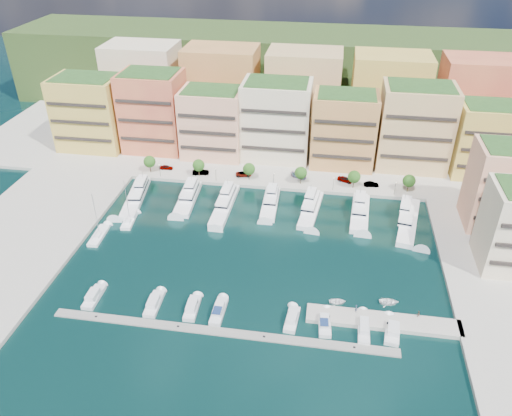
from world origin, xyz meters
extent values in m
plane|color=black|center=(0.00, 0.00, 0.00)|extent=(400.00, 400.00, 0.00)
cube|color=#9E998E|center=(0.00, 62.00, 0.00)|extent=(220.00, 64.00, 2.00)
cube|color=#9E998E|center=(-62.00, -8.00, 0.00)|extent=(34.00, 76.00, 2.00)
cube|color=#1E3214|center=(0.00, 110.00, 0.00)|extent=(240.00, 40.00, 58.00)
cube|color=gray|center=(-3.00, -30.00, 0.00)|extent=(72.00, 2.20, 0.35)
cube|color=#9E998E|center=(30.00, -22.00, 0.00)|extent=(32.00, 5.00, 2.00)
cube|color=gold|center=(-66.00, 50.00, 13.00)|extent=(22.00, 16.00, 24.00)
cube|color=black|center=(-66.00, 41.75, 13.00)|extent=(20.24, 0.50, 0.90)
cube|color=#25491D|center=(-66.00, 50.00, 25.40)|extent=(19.36, 14.08, 0.80)
cube|color=#DE7E4A|center=(-44.00, 52.00, 14.00)|extent=(20.00, 16.00, 26.00)
cube|color=black|center=(-44.00, 43.75, 14.00)|extent=(18.40, 0.50, 0.90)
cube|color=#25491D|center=(-44.00, 52.00, 27.40)|extent=(17.60, 14.08, 0.80)
cube|color=#EDAC84|center=(-23.00, 50.00, 12.00)|extent=(20.00, 15.00, 22.00)
cube|color=black|center=(-23.00, 42.25, 12.00)|extent=(18.40, 0.50, 0.90)
cube|color=#25491D|center=(-23.00, 50.00, 23.40)|extent=(17.60, 13.20, 0.80)
cube|color=beige|center=(-2.00, 52.00, 13.50)|extent=(22.00, 16.00, 25.00)
cube|color=black|center=(-2.00, 43.75, 13.50)|extent=(20.24, 0.50, 0.90)
cube|color=#25491D|center=(-2.00, 52.00, 26.40)|extent=(19.36, 14.08, 0.80)
cube|color=#D1894E|center=(20.00, 50.00, 12.50)|extent=(20.00, 15.00, 23.00)
cube|color=black|center=(20.00, 42.25, 12.50)|extent=(18.40, 0.50, 0.90)
cube|color=#25491D|center=(20.00, 50.00, 24.40)|extent=(17.60, 13.20, 0.80)
cube|color=tan|center=(42.00, 52.00, 14.00)|extent=(22.00, 16.00, 26.00)
cube|color=black|center=(42.00, 43.75, 14.00)|extent=(20.24, 0.50, 0.90)
cube|color=#25491D|center=(42.00, 52.00, 27.40)|extent=(19.36, 14.08, 0.80)
cube|color=gold|center=(64.00, 50.00, 12.00)|extent=(20.00, 15.00, 22.00)
cube|color=black|center=(64.00, 42.25, 12.00)|extent=(18.40, 0.50, 0.90)
cube|color=#25491D|center=(64.00, 50.00, 23.40)|extent=(17.60, 13.20, 0.80)
cube|color=#EDAC84|center=(62.00, 20.00, 12.00)|extent=(18.00, 14.00, 22.00)
cube|color=beige|center=(-55.00, 74.00, 16.00)|extent=(26.00, 18.00, 30.00)
cube|color=#D1894E|center=(-25.00, 74.00, 16.00)|extent=(26.00, 18.00, 30.00)
cube|color=tan|center=(5.00, 74.00, 16.00)|extent=(26.00, 18.00, 30.00)
cube|color=gold|center=(35.00, 74.00, 16.00)|extent=(26.00, 18.00, 30.00)
cube|color=#DE7E4A|center=(65.00, 74.00, 16.00)|extent=(26.00, 18.00, 30.00)
cylinder|color=#473323|center=(-40.00, 33.50, 2.50)|extent=(0.24, 0.24, 3.00)
sphere|color=#144614|center=(-40.00, 33.50, 4.75)|extent=(3.80, 3.80, 3.80)
cylinder|color=#473323|center=(-24.00, 33.50, 2.50)|extent=(0.24, 0.24, 3.00)
sphere|color=#144614|center=(-24.00, 33.50, 4.75)|extent=(3.80, 3.80, 3.80)
cylinder|color=#473323|center=(-8.00, 33.50, 2.50)|extent=(0.24, 0.24, 3.00)
sphere|color=#144614|center=(-8.00, 33.50, 4.75)|extent=(3.80, 3.80, 3.80)
cylinder|color=#473323|center=(8.00, 33.50, 2.50)|extent=(0.24, 0.24, 3.00)
sphere|color=#144614|center=(8.00, 33.50, 4.75)|extent=(3.80, 3.80, 3.80)
cylinder|color=#473323|center=(24.00, 33.50, 2.50)|extent=(0.24, 0.24, 3.00)
sphere|color=#144614|center=(24.00, 33.50, 4.75)|extent=(3.80, 3.80, 3.80)
cylinder|color=#473323|center=(40.00, 33.50, 2.50)|extent=(0.24, 0.24, 3.00)
sphere|color=#144614|center=(40.00, 33.50, 4.75)|extent=(3.80, 3.80, 3.80)
cylinder|color=black|center=(-36.00, 31.20, 3.00)|extent=(0.10, 0.10, 4.00)
sphere|color=#FFF2CC|center=(-36.00, 31.20, 5.05)|extent=(0.30, 0.30, 0.30)
cylinder|color=black|center=(-18.00, 31.20, 3.00)|extent=(0.10, 0.10, 4.00)
sphere|color=#FFF2CC|center=(-18.00, 31.20, 5.05)|extent=(0.30, 0.30, 0.30)
cylinder|color=black|center=(0.00, 31.20, 3.00)|extent=(0.10, 0.10, 4.00)
sphere|color=#FFF2CC|center=(0.00, 31.20, 5.05)|extent=(0.30, 0.30, 0.30)
cylinder|color=black|center=(18.00, 31.20, 3.00)|extent=(0.10, 0.10, 4.00)
sphere|color=#FFF2CC|center=(18.00, 31.20, 5.05)|extent=(0.30, 0.30, 0.30)
cylinder|color=black|center=(36.00, 31.20, 3.00)|extent=(0.10, 0.10, 4.00)
sphere|color=#FFF2CC|center=(36.00, 31.20, 5.05)|extent=(0.30, 0.30, 0.30)
cube|color=white|center=(-39.18, 17.64, 0.35)|extent=(7.58, 23.11, 2.30)
cube|color=white|center=(-39.18, 19.91, 2.40)|extent=(5.33, 12.88, 1.80)
cube|color=black|center=(-39.18, 19.91, 2.40)|extent=(5.39, 12.95, 0.55)
cube|color=white|center=(-39.18, 21.73, 4.00)|extent=(3.56, 7.12, 1.40)
cylinder|color=#B2B2B7|center=(-39.18, 23.09, 5.60)|extent=(0.14, 0.14, 1.80)
cube|color=white|center=(-23.86, 19.47, 0.35)|extent=(5.71, 19.29, 2.30)
cube|color=white|center=(-23.86, 21.37, 2.40)|extent=(4.40, 10.68, 1.80)
cube|color=black|center=(-23.86, 21.37, 2.40)|extent=(4.46, 10.74, 0.55)
cube|color=white|center=(-23.86, 22.90, 4.00)|extent=(3.11, 5.87, 1.40)
cylinder|color=#B2B2B7|center=(-23.86, 24.04, 5.60)|extent=(0.14, 0.14, 1.80)
cube|color=black|center=(-23.86, 19.47, -0.10)|extent=(5.76, 19.35, 0.35)
cube|color=white|center=(-12.41, 17.65, 0.35)|extent=(4.55, 22.76, 2.30)
cube|color=white|center=(-12.41, 19.92, 2.40)|extent=(3.65, 12.53, 1.80)
cube|color=black|center=(-12.41, 19.92, 2.40)|extent=(3.71, 12.59, 0.55)
cube|color=white|center=(-12.41, 21.74, 4.00)|extent=(2.64, 6.84, 1.40)
cylinder|color=#B2B2B7|center=(-12.41, 23.10, 5.60)|extent=(0.14, 0.14, 1.80)
cube|color=white|center=(0.43, 20.40, 0.35)|extent=(4.67, 17.30, 2.30)
cube|color=white|center=(0.43, 22.12, 2.40)|extent=(3.71, 9.54, 1.80)
cube|color=black|center=(0.43, 22.12, 2.40)|extent=(3.77, 9.60, 0.55)
cube|color=white|center=(0.43, 23.50, 4.00)|extent=(2.67, 5.22, 1.40)
cylinder|color=#B2B2B7|center=(0.43, 24.53, 5.60)|extent=(0.14, 0.14, 1.80)
cube|color=white|center=(12.18, 19.07, 0.35)|extent=(6.40, 20.21, 2.30)
cube|color=white|center=(12.18, 21.05, 2.40)|extent=(4.66, 11.24, 1.80)
cube|color=black|center=(12.18, 21.05, 2.40)|extent=(4.73, 11.31, 0.55)
cube|color=white|center=(12.18, 22.64, 4.00)|extent=(3.19, 6.20, 1.40)
cylinder|color=#B2B2B7|center=(12.18, 23.83, 5.60)|extent=(0.14, 0.14, 1.80)
cube|color=black|center=(12.18, 19.07, -0.10)|extent=(6.45, 20.27, 0.35)
cube|color=white|center=(25.90, 19.37, 0.35)|extent=(5.87, 19.51, 2.30)
cube|color=white|center=(25.90, 21.30, 2.40)|extent=(4.49, 10.81, 1.80)
cube|color=black|center=(25.90, 21.30, 2.40)|extent=(4.55, 10.87, 0.55)
cube|color=white|center=(25.90, 22.84, 4.00)|extent=(3.16, 5.94, 1.40)
cylinder|color=#B2B2B7|center=(25.90, 23.99, 5.60)|extent=(0.14, 0.14, 1.80)
cube|color=white|center=(38.87, 17.18, 0.35)|extent=(8.53, 24.04, 2.30)
cube|color=white|center=(38.87, 19.54, 2.40)|extent=(5.84, 13.43, 1.80)
cube|color=black|center=(38.87, 19.54, 2.40)|extent=(5.91, 13.50, 0.55)
cube|color=white|center=(38.87, 21.43, 4.00)|extent=(3.84, 7.45, 1.40)
cylinder|color=#B2B2B7|center=(38.87, 22.85, 5.60)|extent=(0.14, 0.14, 1.80)
cube|color=silver|center=(-32.97, -24.50, 0.25)|extent=(2.76, 7.73, 1.40)
cube|color=silver|center=(-32.97, -24.88, 1.55)|extent=(2.11, 3.73, 1.10)
cube|color=black|center=(-32.97, -23.35, 1.30)|extent=(1.89, 0.13, 0.55)
cube|color=silver|center=(-19.03, -24.50, 0.25)|extent=(2.91, 8.05, 1.40)
cube|color=silver|center=(-19.03, -24.90, 1.55)|extent=(2.20, 3.89, 1.10)
cube|color=black|center=(-19.03, -23.30, 1.30)|extent=(1.93, 0.16, 0.55)
cube|color=silver|center=(-10.47, -24.50, 0.25)|extent=(2.89, 7.59, 1.40)
cube|color=silver|center=(-10.47, -24.87, 1.55)|extent=(2.16, 3.68, 1.10)
cube|color=black|center=(-10.47, -23.38, 1.30)|extent=(1.85, 0.18, 0.55)
cube|color=silver|center=(-4.59, -24.50, 0.25)|extent=(2.59, 8.23, 1.40)
cube|color=silver|center=(-4.59, -24.91, 1.55)|extent=(1.99, 3.96, 1.10)
cube|color=black|center=(-4.59, -23.27, 1.30)|extent=(1.79, 0.13, 0.55)
cube|color=navy|center=(-4.59, -25.97, 2.15)|extent=(1.77, 2.48, 0.12)
cube|color=silver|center=(11.13, -24.50, 0.25)|extent=(3.04, 7.51, 1.40)
cube|color=silver|center=(11.13, -24.87, 1.55)|extent=(2.20, 3.66, 1.10)
cube|color=black|center=(11.13, -23.40, 1.30)|extent=(1.79, 0.24, 0.55)
cube|color=silver|center=(17.91, -24.50, 0.25)|extent=(3.08, 7.83, 1.40)
cube|color=silver|center=(17.91, -24.88, 1.55)|extent=(2.22, 3.82, 1.10)
cube|color=black|center=(17.91, -23.35, 1.30)|extent=(1.79, 0.24, 0.55)
cube|color=navy|center=(17.91, -25.88, 2.15)|extent=(1.91, 2.43, 0.12)
cube|color=silver|center=(25.93, -24.50, 0.25)|extent=(2.48, 9.19, 1.40)
cube|color=silver|center=(25.93, -24.96, 1.55)|extent=(1.90, 4.42, 1.10)
cube|color=black|center=(25.93, -23.13, 1.30)|extent=(1.70, 0.12, 0.55)
cube|color=silver|center=(31.71, -24.50, 0.25)|extent=(3.78, 8.06, 1.40)
cube|color=silver|center=(31.71, -24.89, 1.55)|extent=(2.67, 3.97, 1.10)
cube|color=black|center=(31.71, -23.34, 1.30)|extent=(2.05, 0.35, 0.55)
cube|color=white|center=(-36.70, 6.14, 0.20)|extent=(3.56, 8.54, 1.20)
cube|color=white|center=(-36.70, 5.31, 1.10)|extent=(1.83, 2.23, 0.60)
cylinder|color=#B2B2B7|center=(-36.70, 6.56, 6.80)|extent=(0.14, 0.14, 12.00)
cylinder|color=#B2B2B7|center=(-36.70, 4.90, 1.80)|extent=(0.49, 3.72, 0.10)
cube|color=white|center=(-42.00, -1.76, 0.20)|extent=(3.31, 9.72, 1.20)
cube|color=white|center=(-42.00, -2.72, 1.10)|extent=(1.81, 2.48, 0.60)
cylinder|color=#B2B2B7|center=(-42.00, -1.28, 6.80)|extent=(0.14, 0.14, 12.00)
cylinder|color=#B2B2B7|center=(-42.00, -3.20, 1.80)|extent=(0.33, 4.31, 0.10)
imported|color=white|center=(31.64, -15.74, 0.45)|extent=(4.62, 3.52, 0.89)
imported|color=white|center=(20.49, -17.39, 0.39)|extent=(4.24, 3.39, 0.78)
imported|color=gray|center=(-35.61, 36.26, 1.70)|extent=(4.18, 1.85, 1.40)
imported|color=gray|center=(-23.78, 34.49, 1.86)|extent=(5.47, 2.83, 1.72)
imported|color=gray|center=(-10.11, 35.69, 1.69)|extent=(5.37, 3.30, 1.39)
imported|color=gray|center=(7.15, 37.32, 1.73)|extent=(5.40, 3.71, 1.45)
imported|color=gray|center=(21.53, 36.96, 1.81)|extent=(5.13, 3.64, 1.62)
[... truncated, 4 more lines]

